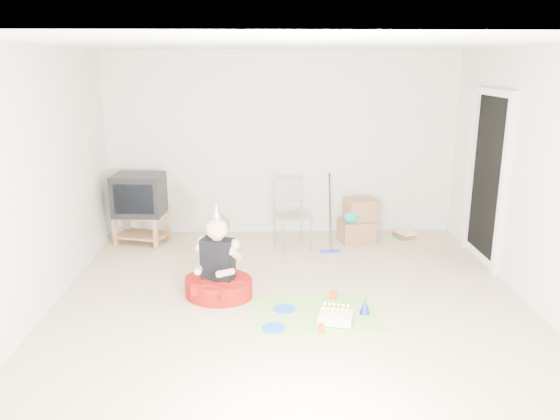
{
  "coord_description": "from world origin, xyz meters",
  "views": [
    {
      "loc": [
        -0.29,
        -5.24,
        2.46
      ],
      "look_at": [
        -0.1,
        0.4,
        0.9
      ],
      "focal_mm": 35.0,
      "sensor_mm": 36.0,
      "label": 1
    }
  ],
  "objects_px": {
    "folding_chair": "(293,216)",
    "birthday_cake": "(335,319)",
    "crt_tv": "(139,195)",
    "tv_stand": "(141,226)",
    "seated_woman": "(218,276)",
    "cardboard_boxes": "(358,222)"
  },
  "relations": [
    {
      "from": "folding_chair",
      "to": "birthday_cake",
      "type": "xyz_separation_m",
      "value": [
        0.29,
        -2.17,
        -0.41
      ]
    },
    {
      "from": "crt_tv",
      "to": "birthday_cake",
      "type": "distance_m",
      "value": 3.47
    },
    {
      "from": "tv_stand",
      "to": "crt_tv",
      "type": "relative_size",
      "value": 1.17
    },
    {
      "from": "folding_chair",
      "to": "seated_woman",
      "type": "relative_size",
      "value": 0.89
    },
    {
      "from": "folding_chair",
      "to": "birthday_cake",
      "type": "relative_size",
      "value": 2.52
    },
    {
      "from": "tv_stand",
      "to": "crt_tv",
      "type": "xyz_separation_m",
      "value": [
        0.0,
        0.0,
        0.44
      ]
    },
    {
      "from": "tv_stand",
      "to": "crt_tv",
      "type": "distance_m",
      "value": 0.44
    },
    {
      "from": "tv_stand",
      "to": "seated_woman",
      "type": "relative_size",
      "value": 0.72
    },
    {
      "from": "crt_tv",
      "to": "seated_woman",
      "type": "height_order",
      "value": "seated_woman"
    },
    {
      "from": "crt_tv",
      "to": "birthday_cake",
      "type": "xyz_separation_m",
      "value": [
        2.37,
        -2.46,
        -0.65
      ]
    },
    {
      "from": "crt_tv",
      "to": "cardboard_boxes",
      "type": "bearing_deg",
      "value": 3.48
    },
    {
      "from": "folding_chair",
      "to": "seated_woman",
      "type": "distance_m",
      "value": 1.76
    },
    {
      "from": "tv_stand",
      "to": "seated_woman",
      "type": "xyz_separation_m",
      "value": [
        1.19,
        -1.8,
        -0.02
      ]
    },
    {
      "from": "tv_stand",
      "to": "crt_tv",
      "type": "height_order",
      "value": "crt_tv"
    },
    {
      "from": "folding_chair",
      "to": "seated_woman",
      "type": "xyz_separation_m",
      "value": [
        -0.88,
        -1.5,
        -0.23
      ]
    },
    {
      "from": "folding_chair",
      "to": "tv_stand",
      "type": "bearing_deg",
      "value": 171.98
    },
    {
      "from": "tv_stand",
      "to": "folding_chair",
      "type": "bearing_deg",
      "value": -8.02
    },
    {
      "from": "crt_tv",
      "to": "folding_chair",
      "type": "relative_size",
      "value": 0.69
    },
    {
      "from": "tv_stand",
      "to": "birthday_cake",
      "type": "xyz_separation_m",
      "value": [
        2.37,
        -2.46,
        -0.21
      ]
    },
    {
      "from": "birthday_cake",
      "to": "tv_stand",
      "type": "bearing_deg",
      "value": 133.94
    },
    {
      "from": "tv_stand",
      "to": "cardboard_boxes",
      "type": "height_order",
      "value": "cardboard_boxes"
    },
    {
      "from": "tv_stand",
      "to": "cardboard_boxes",
      "type": "relative_size",
      "value": 1.26
    }
  ]
}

